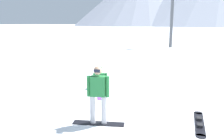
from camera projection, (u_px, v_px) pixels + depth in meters
The scene contains 5 objects.
ground_plane at pixel (166, 130), 6.25m from camera, with size 800.00×800.00×0.00m, color white.
snowboarder_foreground at pixel (98, 94), 6.48m from camera, with size 1.48×0.75×1.67m.
snowboarder_midground at pixel (100, 81), 10.10m from camera, with size 1.25×1.71×0.97m.
loose_snowboard_near_left at pixel (199, 123), 6.65m from camera, with size 0.55×1.90×0.09m.
ski_lift_tower at pixel (173, 0), 26.59m from camera, with size 3.84×0.36×9.05m.
Camera 1 is at (1.33, -5.84, 2.80)m, focal length 37.65 mm.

